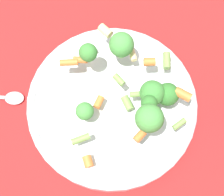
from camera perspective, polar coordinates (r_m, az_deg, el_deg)
ground_plane at (r=0.58m, az=0.00°, el=-2.04°), size 3.00×3.00×0.00m
bowl at (r=0.56m, az=0.00°, el=-1.29°), size 0.30×0.30×0.05m
pasta_salad at (r=0.50m, az=4.27°, el=2.08°), size 0.22×0.23×0.09m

